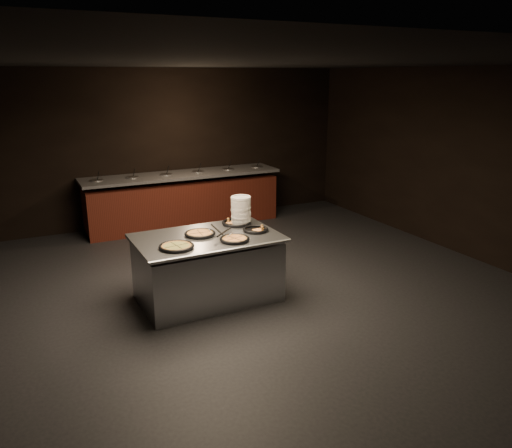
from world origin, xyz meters
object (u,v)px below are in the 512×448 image
object	(u,v)px
serving_counter	(208,269)
pan_veggie_whole	(176,246)
plate_stack	(241,210)
pan_cheese_whole	(200,234)

from	to	relation	value
serving_counter	pan_veggie_whole	size ratio (longest dim) A/B	4.34
pan_veggie_whole	serving_counter	bearing A→B (deg)	29.35
plate_stack	pan_cheese_whole	bearing A→B (deg)	-160.63
pan_veggie_whole	pan_cheese_whole	size ratio (longest dim) A/B	1.06
serving_counter	pan_cheese_whole	xyz separation A→B (m)	(-0.06, 0.08, 0.46)
plate_stack	serving_counter	bearing A→B (deg)	-152.95
plate_stack	pan_cheese_whole	world-z (taller)	plate_stack
pan_cheese_whole	pan_veggie_whole	bearing A→B (deg)	-140.30
pan_veggie_whole	pan_cheese_whole	bearing A→B (deg)	39.70
serving_counter	plate_stack	size ratio (longest dim) A/B	4.82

